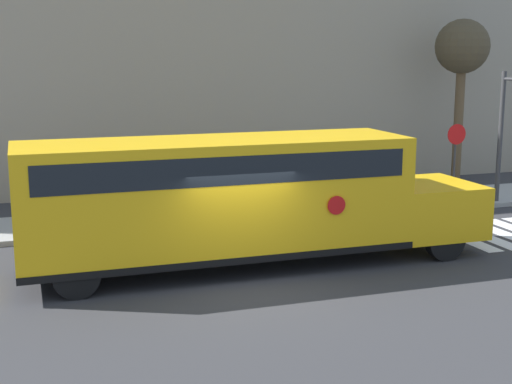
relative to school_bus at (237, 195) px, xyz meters
name	(u,v)px	position (x,y,z in m)	size (l,w,h in m)	color
ground_plane	(243,284)	(-0.28, -1.29, -1.78)	(60.00, 60.00, 0.00)	#333335
sidewalk_strip	(180,218)	(-0.28, 5.21, -1.71)	(44.00, 3.00, 0.15)	#9E9E99
building_backdrop	(139,11)	(-0.28, 11.71, 4.89)	(32.00, 4.00, 13.35)	#9E937F
school_bus	(237,195)	(0.00, 0.00, 0.00)	(11.44, 2.57, 3.13)	yellow
stop_sign	(455,153)	(8.93, 4.35, 0.05)	(0.68, 0.10, 2.80)	#38383A
tree_near_sidewalk	(462,52)	(11.25, 7.67, 3.38)	(2.05, 2.05, 6.38)	brown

